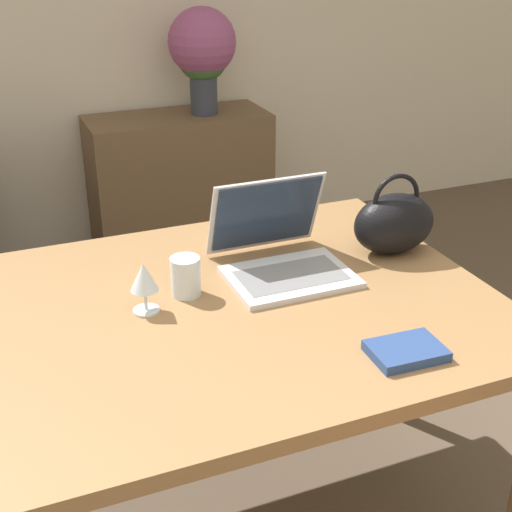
{
  "coord_description": "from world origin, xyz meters",
  "views": [
    {
      "loc": [
        -0.39,
        -0.72,
        1.66
      ],
      "look_at": [
        0.23,
        0.78,
        0.89
      ],
      "focal_mm": 50.0,
      "sensor_mm": 36.0,
      "label": 1
    }
  ],
  "objects_px": {
    "drinking_glass": "(186,276)",
    "flower_vase": "(202,49)",
    "handbag": "(394,222)",
    "laptop": "(278,246)",
    "wine_glass": "(144,279)"
  },
  "relations": [
    {
      "from": "flower_vase",
      "to": "handbag",
      "type": "bearing_deg",
      "value": -91.4
    },
    {
      "from": "wine_glass",
      "to": "handbag",
      "type": "height_order",
      "value": "handbag"
    },
    {
      "from": "drinking_glass",
      "to": "handbag",
      "type": "height_order",
      "value": "handbag"
    },
    {
      "from": "laptop",
      "to": "handbag",
      "type": "xyz_separation_m",
      "value": [
        0.35,
        -0.03,
        0.03
      ]
    },
    {
      "from": "laptop",
      "to": "handbag",
      "type": "bearing_deg",
      "value": -4.73
    },
    {
      "from": "drinking_glass",
      "to": "flower_vase",
      "type": "distance_m",
      "value": 2.03
    },
    {
      "from": "wine_glass",
      "to": "flower_vase",
      "type": "height_order",
      "value": "flower_vase"
    },
    {
      "from": "wine_glass",
      "to": "drinking_glass",
      "type": "bearing_deg",
      "value": 21.79
    },
    {
      "from": "wine_glass",
      "to": "flower_vase",
      "type": "relative_size",
      "value": 0.25
    },
    {
      "from": "drinking_glass",
      "to": "flower_vase",
      "type": "height_order",
      "value": "flower_vase"
    },
    {
      "from": "laptop",
      "to": "flower_vase",
      "type": "relative_size",
      "value": 0.65
    },
    {
      "from": "drinking_glass",
      "to": "flower_vase",
      "type": "bearing_deg",
      "value": 70.11
    },
    {
      "from": "laptop",
      "to": "drinking_glass",
      "type": "bearing_deg",
      "value": -169.61
    },
    {
      "from": "drinking_glass",
      "to": "handbag",
      "type": "distance_m",
      "value": 0.64
    },
    {
      "from": "laptop",
      "to": "drinking_glass",
      "type": "xyz_separation_m",
      "value": [
        -0.29,
        -0.05,
        -0.01
      ]
    }
  ]
}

